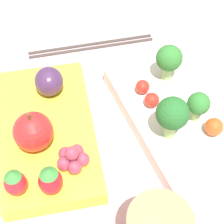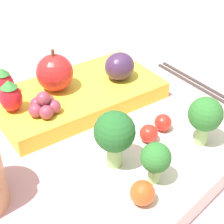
# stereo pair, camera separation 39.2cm
# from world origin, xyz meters

# --- Properties ---
(ground_plane) EXTENTS (4.00, 4.00, 0.00)m
(ground_plane) POSITION_xyz_m (0.00, 0.00, 0.00)
(ground_plane) COLOR #C6939E
(bento_box_savoury) EXTENTS (0.23, 0.15, 0.03)m
(bento_box_savoury) POSITION_xyz_m (0.01, 0.09, 0.01)
(bento_box_savoury) COLOR silver
(bento_box_savoury) RESTS_ON ground_plane
(bento_box_fruit) EXTENTS (0.24, 0.14, 0.02)m
(bento_box_fruit) POSITION_xyz_m (-0.01, -0.09, 0.01)
(bento_box_fruit) COLOR yellow
(bento_box_fruit) RESTS_ON ground_plane
(broccoli_floret_0) EXTENTS (0.04, 0.04, 0.06)m
(broccoli_floret_0) POSITION_xyz_m (-0.05, 0.10, 0.06)
(broccoli_floret_0) COLOR #93B770
(broccoli_floret_0) RESTS_ON bento_box_savoury
(broccoli_floret_1) EXTENTS (0.04, 0.04, 0.06)m
(broccoli_floret_1) POSITION_xyz_m (0.05, 0.06, 0.07)
(broccoli_floret_1) COLOR #93B770
(broccoli_floret_1) RESTS_ON bento_box_savoury
(broccoli_floret_2) EXTENTS (0.03, 0.03, 0.05)m
(broccoli_floret_2) POSITION_xyz_m (0.03, 0.11, 0.05)
(broccoli_floret_2) COLOR #93B770
(broccoli_floret_2) RESTS_ON bento_box_savoury
(cherry_tomato_0) EXTENTS (0.02, 0.02, 0.02)m
(cherry_tomato_0) POSITION_xyz_m (-0.01, 0.06, 0.04)
(cherry_tomato_0) COLOR red
(cherry_tomato_0) RESTS_ON bento_box_savoury
(cherry_tomato_1) EXTENTS (0.02, 0.02, 0.02)m
(cherry_tomato_1) POSITION_xyz_m (-0.03, 0.05, 0.04)
(cherry_tomato_1) COLOR red
(cherry_tomato_1) RESTS_ON bento_box_savoury
(cherry_tomato_2) EXTENTS (0.02, 0.02, 0.02)m
(cherry_tomato_2) POSITION_xyz_m (0.06, 0.12, 0.04)
(cherry_tomato_2) COLOR #DB4C1E
(cherry_tomato_2) RESTS_ON bento_box_savoury
(apple) EXTENTS (0.05, 0.05, 0.06)m
(apple) POSITION_xyz_m (0.01, -0.10, 0.05)
(apple) COLOR red
(apple) RESTS_ON bento_box_fruit
(strawberry_0) EXTENTS (0.03, 0.03, 0.04)m
(strawberry_0) POSITION_xyz_m (0.08, -0.09, 0.04)
(strawberry_0) COLOR red
(strawberry_0) RESTS_ON bento_box_fruit
(strawberry_1) EXTENTS (0.03, 0.03, 0.04)m
(strawberry_1) POSITION_xyz_m (0.07, -0.13, 0.04)
(strawberry_1) COLOR red
(strawberry_1) RESTS_ON bento_box_fruit
(plum) EXTENTS (0.04, 0.04, 0.04)m
(plum) POSITION_xyz_m (-0.07, -0.07, 0.04)
(plum) COLOR #42284C
(plum) RESTS_ON bento_box_fruit
(grape_cluster) EXTENTS (0.04, 0.04, 0.03)m
(grape_cluster) POSITION_xyz_m (0.05, -0.06, 0.03)
(grape_cluster) COLOR #93384C
(grape_cluster) RESTS_ON bento_box_fruit
(chopsticks_pair) EXTENTS (0.03, 0.21, 0.01)m
(chopsticks_pair) POSITION_xyz_m (-0.18, 0.01, 0.00)
(chopsticks_pair) COLOR #332D28
(chopsticks_pair) RESTS_ON ground_plane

